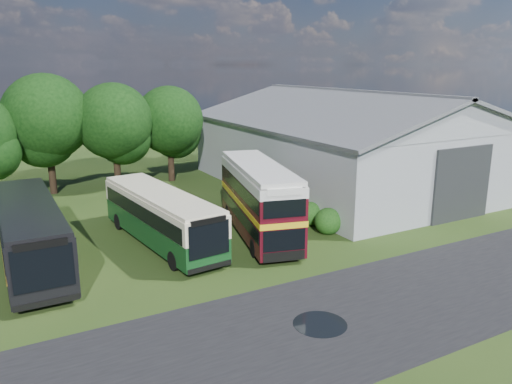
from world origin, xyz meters
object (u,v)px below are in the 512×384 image
storage_shed (348,137)px  bus_maroon_double (259,200)px  bus_green_single (161,216)px  bus_dark_single (30,232)px

storage_shed → bus_maroon_double: size_ratio=2.33×
storage_shed → bus_green_single: size_ratio=2.15×
bus_maroon_double → bus_dark_single: size_ratio=0.87×
bus_green_single → bus_dark_single: bus_dark_single is taller
storage_shed → bus_dark_single: (-26.00, -6.62, -2.38)m
bus_green_single → bus_dark_single: bearing=172.3°
bus_maroon_double → bus_green_single: bearing=-179.5°
bus_maroon_double → bus_dark_single: (-12.66, 1.59, -0.42)m
storage_shed → bus_maroon_double: storage_shed is taller
bus_green_single → bus_maroon_double: bearing=-19.9°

